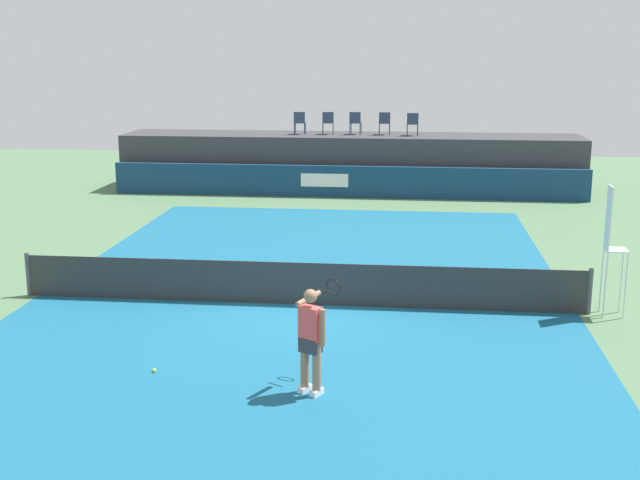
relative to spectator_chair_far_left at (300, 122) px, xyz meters
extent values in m
plane|color=#4C704C|center=(2.01, -12.18, -2.69)|extent=(48.00, 48.00, 0.00)
cube|color=#16597A|center=(2.01, -15.18, -2.69)|extent=(12.00, 22.00, 0.00)
cube|color=navy|center=(2.01, -1.68, -2.09)|extent=(18.00, 0.20, 1.20)
cube|color=white|center=(1.18, -1.79, -2.03)|extent=(1.80, 0.02, 0.50)
cube|color=#38383D|center=(2.01, 0.12, -1.59)|extent=(18.00, 2.80, 2.20)
cylinder|color=#2D3D56|center=(0.19, 0.28, -0.27)|extent=(0.04, 0.04, 0.44)
cylinder|color=#2D3D56|center=(-0.21, 0.27, -0.27)|extent=(0.04, 0.04, 0.44)
cylinder|color=#2D3D56|center=(0.21, -0.12, -0.27)|extent=(0.04, 0.04, 0.44)
cylinder|color=#2D3D56|center=(-0.20, -0.13, -0.27)|extent=(0.04, 0.04, 0.44)
cube|color=#2D3D56|center=(0.00, 0.08, -0.04)|extent=(0.46, 0.46, 0.03)
cube|color=#2D3D56|center=(0.00, -0.13, 0.19)|extent=(0.44, 0.04, 0.42)
cylinder|color=#2D3D56|center=(1.29, 0.41, -0.27)|extent=(0.04, 0.04, 0.44)
cylinder|color=#2D3D56|center=(0.89, 0.37, -0.27)|extent=(0.04, 0.04, 0.44)
cylinder|color=#2D3D56|center=(1.33, 0.01, -0.27)|extent=(0.04, 0.04, 0.44)
cylinder|color=#2D3D56|center=(0.93, -0.03, -0.27)|extent=(0.04, 0.04, 0.44)
cube|color=#2D3D56|center=(1.11, 0.19, -0.04)|extent=(0.48, 0.48, 0.03)
cube|color=#2D3D56|center=(1.13, -0.02, 0.19)|extent=(0.44, 0.06, 0.42)
cylinder|color=#2D3D56|center=(2.41, 0.46, -0.27)|extent=(0.04, 0.04, 0.44)
cylinder|color=#2D3D56|center=(2.01, 0.48, -0.27)|extent=(0.04, 0.04, 0.44)
cylinder|color=#2D3D56|center=(2.39, 0.06, -0.27)|extent=(0.04, 0.04, 0.44)
cylinder|color=#2D3D56|center=(1.99, 0.08, -0.27)|extent=(0.04, 0.04, 0.44)
cube|color=#2D3D56|center=(2.20, 0.27, -0.04)|extent=(0.46, 0.46, 0.03)
cube|color=#2D3D56|center=(2.19, 0.06, 0.19)|extent=(0.44, 0.05, 0.42)
cylinder|color=#2D3D56|center=(3.53, 0.48, -0.27)|extent=(0.04, 0.04, 0.44)
cylinder|color=#2D3D56|center=(3.13, 0.46, -0.27)|extent=(0.04, 0.04, 0.44)
cylinder|color=#2D3D56|center=(3.55, 0.07, -0.27)|extent=(0.04, 0.04, 0.44)
cylinder|color=#2D3D56|center=(3.15, 0.06, -0.27)|extent=(0.04, 0.04, 0.44)
cube|color=#2D3D56|center=(3.34, 0.27, -0.04)|extent=(0.46, 0.46, 0.03)
cube|color=#2D3D56|center=(3.35, 0.06, 0.19)|extent=(0.44, 0.04, 0.42)
cylinder|color=#2D3D56|center=(4.64, 0.21, -0.27)|extent=(0.04, 0.04, 0.44)
cylinder|color=#2D3D56|center=(4.23, 0.20, -0.27)|extent=(0.04, 0.04, 0.44)
cylinder|color=#2D3D56|center=(4.64, -0.20, -0.27)|extent=(0.04, 0.04, 0.44)
cylinder|color=#2D3D56|center=(4.24, -0.20, -0.27)|extent=(0.04, 0.04, 0.44)
cube|color=#2D3D56|center=(4.44, 0.00, -0.04)|extent=(0.45, 0.45, 0.03)
cube|color=#2D3D56|center=(4.44, -0.20, 0.19)|extent=(0.44, 0.03, 0.42)
cylinder|color=white|center=(8.87, -15.39, -1.99)|extent=(0.04, 0.04, 1.40)
cylinder|color=white|center=(8.88, -14.99, -1.99)|extent=(0.04, 0.04, 1.40)
cylinder|color=white|center=(8.47, -15.38, -1.99)|extent=(0.04, 0.04, 1.40)
cylinder|color=white|center=(8.48, -14.98, -1.99)|extent=(0.04, 0.04, 1.40)
cube|color=white|center=(8.68, -15.18, -1.28)|extent=(0.45, 0.45, 0.03)
cube|color=white|center=(8.47, -15.18, -0.60)|extent=(0.03, 0.44, 1.33)
cube|color=#2D2D2D|center=(2.01, -15.18, -2.22)|extent=(12.40, 0.02, 0.95)
cylinder|color=#4C4C51|center=(-4.19, -15.18, -2.19)|extent=(0.10, 0.10, 1.00)
cylinder|color=#4C4C51|center=(8.21, -15.18, -2.19)|extent=(0.10, 0.10, 1.00)
cube|color=white|center=(2.95, -19.97, -2.64)|extent=(0.23, 0.29, 0.10)
cylinder|color=#997051|center=(2.95, -19.97, -2.18)|extent=(0.14, 0.14, 0.82)
cube|color=white|center=(2.74, -19.86, -2.64)|extent=(0.23, 0.29, 0.10)
cylinder|color=#997051|center=(2.74, -19.86, -2.18)|extent=(0.14, 0.14, 0.82)
cube|color=#333338|center=(2.85, -19.91, -1.85)|extent=(0.40, 0.36, 0.24)
cube|color=#E54C47|center=(2.85, -19.91, -1.49)|extent=(0.41, 0.35, 0.56)
sphere|color=#997051|center=(2.85, -19.91, -1.03)|extent=(0.22, 0.22, 0.22)
cylinder|color=#997051|center=(3.06, -20.03, -1.51)|extent=(0.09, 0.09, 0.60)
cylinder|color=#997051|center=(2.77, -19.56, -1.19)|extent=(0.38, 0.57, 0.14)
cylinder|color=black|center=(2.98, -19.20, -1.16)|extent=(0.28, 0.17, 0.03)
torus|color=black|center=(3.12, -18.94, -1.16)|extent=(0.28, 0.17, 0.30)
sphere|color=#D8EA33|center=(0.03, -19.33, -2.66)|extent=(0.07, 0.07, 0.07)
camera|label=1|loc=(4.36, -32.26, 2.77)|focal=45.97mm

